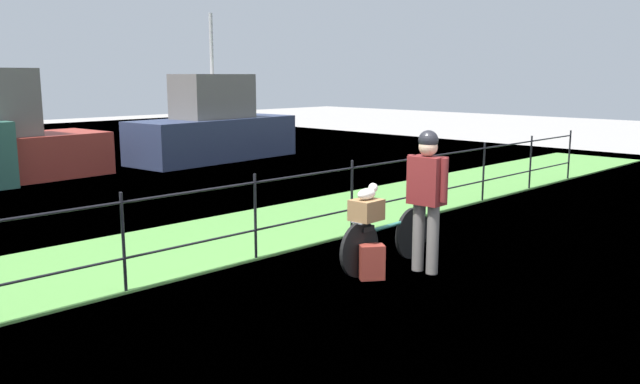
{
  "coord_description": "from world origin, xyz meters",
  "views": [
    {
      "loc": [
        -5.04,
        -4.11,
        2.3
      ],
      "look_at": [
        0.46,
        1.37,
        0.9
      ],
      "focal_mm": 36.41,
      "sensor_mm": 36.0,
      "label": 1
    }
  ],
  "objects_px": {
    "cyclist_person": "(427,189)",
    "backpack_on_paving": "(372,262)",
    "moored_boat_mid": "(214,129)",
    "terrier_dog": "(368,193)",
    "bicycle_main": "(386,240)",
    "wooden_crate": "(366,210)"
  },
  "relations": [
    {
      "from": "backpack_on_paving",
      "to": "moored_boat_mid",
      "type": "height_order",
      "value": "moored_boat_mid"
    },
    {
      "from": "bicycle_main",
      "to": "wooden_crate",
      "type": "bearing_deg",
      "value": -177.62
    },
    {
      "from": "backpack_on_paving",
      "to": "terrier_dog",
      "type": "bearing_deg",
      "value": -88.27
    },
    {
      "from": "wooden_crate",
      "to": "moored_boat_mid",
      "type": "distance_m",
      "value": 11.04
    },
    {
      "from": "backpack_on_paving",
      "to": "wooden_crate",
      "type": "bearing_deg",
      "value": -81.57
    },
    {
      "from": "moored_boat_mid",
      "to": "backpack_on_paving",
      "type": "bearing_deg",
      "value": -116.94
    },
    {
      "from": "bicycle_main",
      "to": "moored_boat_mid",
      "type": "bearing_deg",
      "value": 64.84
    },
    {
      "from": "terrier_dog",
      "to": "backpack_on_paving",
      "type": "height_order",
      "value": "terrier_dog"
    },
    {
      "from": "terrier_dog",
      "to": "backpack_on_paving",
      "type": "xyz_separation_m",
      "value": [
        -0.1,
        -0.16,
        -0.77
      ]
    },
    {
      "from": "bicycle_main",
      "to": "backpack_on_paving",
      "type": "bearing_deg",
      "value": -159.83
    },
    {
      "from": "wooden_crate",
      "to": "cyclist_person",
      "type": "xyz_separation_m",
      "value": [
        0.58,
        -0.43,
        0.23
      ]
    },
    {
      "from": "terrier_dog",
      "to": "backpack_on_paving",
      "type": "distance_m",
      "value": 0.79
    },
    {
      "from": "moored_boat_mid",
      "to": "wooden_crate",
      "type": "bearing_deg",
      "value": -116.95
    },
    {
      "from": "bicycle_main",
      "to": "moored_boat_mid",
      "type": "height_order",
      "value": "moored_boat_mid"
    },
    {
      "from": "cyclist_person",
      "to": "moored_boat_mid",
      "type": "height_order",
      "value": "moored_boat_mid"
    },
    {
      "from": "cyclist_person",
      "to": "backpack_on_paving",
      "type": "bearing_deg",
      "value": 157.38
    },
    {
      "from": "backpack_on_paving",
      "to": "moored_boat_mid",
      "type": "distance_m",
      "value": 11.23
    },
    {
      "from": "bicycle_main",
      "to": "wooden_crate",
      "type": "distance_m",
      "value": 0.58
    },
    {
      "from": "cyclist_person",
      "to": "backpack_on_paving",
      "type": "xyz_separation_m",
      "value": [
        -0.65,
        0.27,
        -0.8
      ]
    },
    {
      "from": "moored_boat_mid",
      "to": "terrier_dog",
      "type": "bearing_deg",
      "value": -116.83
    },
    {
      "from": "wooden_crate",
      "to": "cyclist_person",
      "type": "relative_size",
      "value": 0.2
    },
    {
      "from": "terrier_dog",
      "to": "backpack_on_paving",
      "type": "relative_size",
      "value": 0.79
    }
  ]
}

